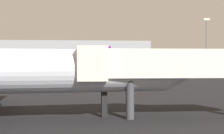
# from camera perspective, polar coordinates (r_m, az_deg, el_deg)

# --- Properties ---
(airplane_distant) EXTENTS (29.58, 19.35, 9.41)m
(airplane_distant) POSITION_cam_1_polar(r_m,az_deg,el_deg) (80.60, -8.64, -0.58)
(airplane_distant) COLOR white
(airplane_distant) RESTS_ON ground_plane
(jet_bridge) EXTENTS (16.21, 2.81, 6.02)m
(jet_bridge) POSITION_cam_1_polar(r_m,az_deg,el_deg) (24.48, 10.34, 0.40)
(jet_bridge) COLOR silver
(jet_bridge) RESTS_ON ground_plane
(light_mast_right) EXTENTS (2.40, 0.50, 21.40)m
(light_mast_right) POSITION_cam_1_polar(r_m,az_deg,el_deg) (113.18, 18.18, 4.41)
(light_mast_right) COLOR slate
(light_mast_right) RESTS_ON ground_plane
(terminal_building) EXTENTS (85.87, 19.63, 15.30)m
(terminal_building) POSITION_cam_1_polar(r_m,az_deg,el_deg) (145.11, -10.00, 1.91)
(terminal_building) COLOR #999EA3
(terminal_building) RESTS_ON ground_plane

